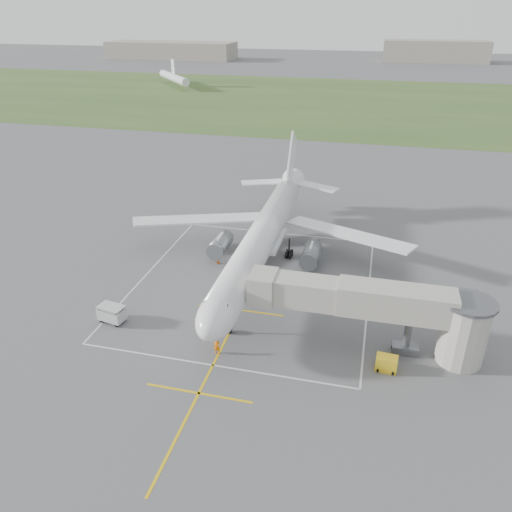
% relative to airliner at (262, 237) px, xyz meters
% --- Properties ---
extents(ground, '(700.00, 700.00, 0.00)m').
position_rel_airliner_xyz_m(ground, '(0.00, -0.75, -4.39)').
color(ground, '#555557').
rests_on(ground, ground).
extents(grass_strip, '(700.00, 120.00, 0.02)m').
position_rel_airliner_xyz_m(grass_strip, '(0.00, 129.25, -4.38)').
color(grass_strip, '#355626').
rests_on(grass_strip, ground).
extents(apron_markings, '(28.20, 60.00, 0.01)m').
position_rel_airliner_xyz_m(apron_markings, '(0.00, -6.57, -4.38)').
color(apron_markings, '#E5B70D').
rests_on(apron_markings, ground).
extents(airliner, '(38.93, 46.75, 13.52)m').
position_rel_airliner_xyz_m(airliner, '(0.00, 0.00, 0.00)').
color(airliner, silver).
rests_on(airliner, ground).
extents(jet_bridge, '(23.40, 5.00, 7.20)m').
position_rel_airliner_xyz_m(jet_bridge, '(15.72, -14.25, 0.35)').
color(jet_bridge, '#9E998F').
rests_on(jet_bridge, ground).
extents(gpu_unit, '(2.08, 1.54, 1.49)m').
position_rel_airliner_xyz_m(gpu_unit, '(16.20, -17.42, -3.66)').
color(gpu_unit, gold).
rests_on(gpu_unit, ground).
extents(baggage_cart, '(3.08, 2.17, 1.96)m').
position_rel_airliner_xyz_m(baggage_cart, '(-12.98, -16.31, -3.39)').
color(baggage_cart, '#BBBBBB').
rests_on(baggage_cart, ground).
extents(ramp_worker_nose, '(0.67, 0.44, 1.83)m').
position_rel_airliner_xyz_m(ramp_worker_nose, '(-0.14, -18.91, -3.48)').
color(ramp_worker_nose, orange).
rests_on(ramp_worker_nose, ground).
extents(ramp_worker_wing, '(1.19, 1.15, 1.94)m').
position_rel_airliner_xyz_m(ramp_worker_wing, '(-6.01, -0.27, -3.42)').
color(ramp_worker_wing, orange).
rests_on(ramp_worker_wing, ground).
extents(distant_hangars, '(345.00, 49.00, 12.00)m').
position_rel_airliner_xyz_m(distant_hangars, '(-16.15, 264.44, 0.78)').
color(distant_hangars, gray).
rests_on(distant_hangars, ground).
extents(distant_aircraft, '(191.51, 59.46, 8.85)m').
position_rel_airliner_xyz_m(distant_aircraft, '(9.35, 167.45, -0.80)').
color(distant_aircraft, silver).
rests_on(distant_aircraft, ground).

